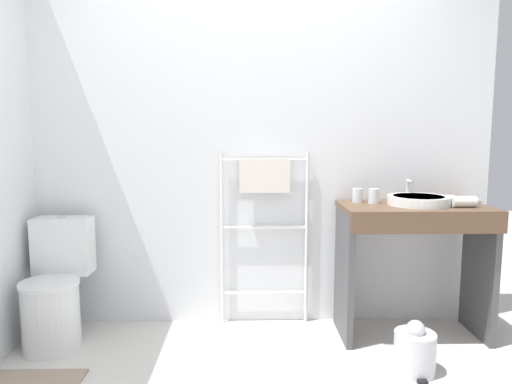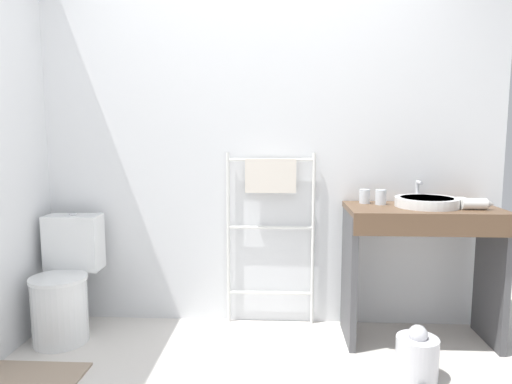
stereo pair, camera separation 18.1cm
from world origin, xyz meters
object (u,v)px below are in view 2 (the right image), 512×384
Objects in this scene: trash_bin at (417,356)px; towel_radiator at (271,201)px; cup_near_wall at (365,196)px; sink_basin at (427,202)px; cup_near_edge at (381,197)px; toilet at (65,286)px; hair_dryer at (474,204)px.

towel_radiator is at bearing 139.67° from trash_bin.
cup_near_wall is at bearing -6.58° from towel_radiator.
trash_bin is at bearing -109.12° from sink_basin.
sink_basin is at bearing -15.82° from cup_near_edge.
cup_near_wall reaches higher than trash_bin.
cup_near_wall is (1.97, 0.21, 0.58)m from toilet.
cup_near_wall is 0.66m from hair_dryer.
hair_dryer is at bearing -0.10° from toilet.
toilet is 8.25× the size of cup_near_edge.
sink_basin is at bearing 1.97° from toilet.
trash_bin is (2.17, -0.42, -0.22)m from toilet.
hair_dryer is at bearing -12.75° from towel_radiator.
towel_radiator is at bearing 170.43° from cup_near_edge.
toilet is 8.59× the size of cup_near_wall.
sink_basin reaches higher than trash_bin.
cup_near_wall is 0.47× the size of hair_dryer.
sink_basin is (2.34, 0.08, 0.57)m from toilet.
toilet is 4.05× the size of hair_dryer.
cup_near_wall reaches higher than hair_dryer.
toilet is 2.66m from hair_dryer.
trash_bin is (-0.17, -0.50, -0.78)m from sink_basin.
cup_near_edge is at bearing -9.57° from towel_radiator.
towel_radiator reaches higher than sink_basin.
trash_bin is at bearing -10.90° from toilet.
toilet is 1.48m from towel_radiator.
toilet is at bearing 179.90° from hair_dryer.
toilet is 2.07m from cup_near_wall.
cup_near_wall is (0.63, -0.07, 0.05)m from towel_radiator.
toilet reaches higher than trash_bin.
sink_basin is 1.99× the size of hair_dryer.
cup_near_edge is at bearing 99.70° from trash_bin.
towel_radiator is 3.97× the size of trash_bin.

